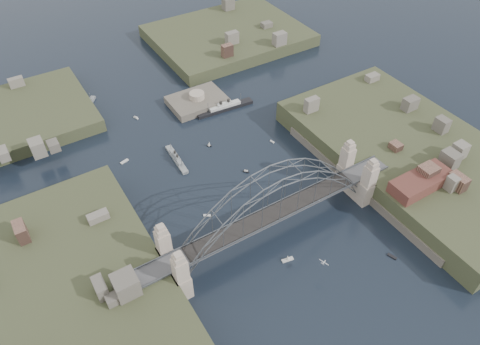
% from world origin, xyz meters
% --- Properties ---
extents(ground, '(500.00, 500.00, 0.00)m').
position_xyz_m(ground, '(0.00, 0.00, 0.00)').
color(ground, black).
rests_on(ground, ground).
extents(bridge, '(84.00, 13.80, 24.60)m').
position_xyz_m(bridge, '(0.00, 0.00, 12.32)').
color(bridge, '#4D4C4F').
rests_on(bridge, ground).
extents(shore_west, '(50.50, 90.00, 12.00)m').
position_xyz_m(shore_west, '(-57.32, 0.00, 1.97)').
color(shore_west, '#373C22').
rests_on(shore_west, ground).
extents(shore_east, '(50.50, 90.00, 12.00)m').
position_xyz_m(shore_east, '(57.32, 0.00, 1.97)').
color(shore_east, '#373C22').
rests_on(shore_east, ground).
extents(headland_nw, '(60.00, 45.00, 9.00)m').
position_xyz_m(headland_nw, '(-55.00, 95.00, 0.50)').
color(headland_nw, '#373C22').
rests_on(headland_nw, ground).
extents(headland_ne, '(70.00, 55.00, 9.50)m').
position_xyz_m(headland_ne, '(50.00, 110.00, 0.75)').
color(headland_ne, '#373C22').
rests_on(headland_ne, ground).
extents(fort_island, '(22.00, 16.00, 9.40)m').
position_xyz_m(fort_island, '(12.00, 70.00, -0.34)').
color(fort_island, '#564E43').
rests_on(fort_island, ground).
extents(wharf_shed, '(20.00, 8.00, 4.00)m').
position_xyz_m(wharf_shed, '(44.00, -14.00, 10.00)').
color(wharf_shed, '#592D26').
rests_on(wharf_shed, shore_east).
extents(finger_pier, '(4.00, 22.00, 1.40)m').
position_xyz_m(finger_pier, '(39.00, -28.00, 0.70)').
color(finger_pier, '#4D4C4F').
rests_on(finger_pier, ground).
extents(naval_cruiser_near, '(2.92, 15.94, 4.76)m').
position_xyz_m(naval_cruiser_near, '(-10.04, 43.71, 0.74)').
color(naval_cruiser_near, gray).
rests_on(naval_cruiser_near, ground).
extents(naval_cruiser_far, '(10.05, 11.96, 4.65)m').
position_xyz_m(naval_cruiser_far, '(-26.47, 91.12, 0.72)').
color(naval_cruiser_far, gray).
rests_on(naval_cruiser_far, ground).
extents(ocean_liner, '(23.92, 4.88, 5.83)m').
position_xyz_m(ocean_liner, '(19.57, 61.16, 0.90)').
color(ocean_liner, black).
rests_on(ocean_liner, ground).
extents(aeroplane, '(1.67, 2.90, 0.43)m').
position_xyz_m(aeroplane, '(2.95, -19.27, 5.76)').
color(aeroplane, silver).
extents(small_boat_a, '(2.31, 1.93, 0.45)m').
position_xyz_m(small_boat_a, '(-13.26, 15.78, 0.15)').
color(small_boat_a, silver).
rests_on(small_boat_a, ground).
extents(small_boat_b, '(1.85, 1.94, 1.43)m').
position_xyz_m(small_boat_b, '(7.38, 26.11, 0.29)').
color(small_boat_b, silver).
rests_on(small_boat_b, ground).
extents(small_boat_c, '(3.53, 1.72, 2.38)m').
position_xyz_m(small_boat_c, '(-1.90, -10.48, 0.69)').
color(small_boat_c, silver).
rests_on(small_boat_c, ground).
extents(small_boat_d, '(0.95, 1.96, 0.45)m').
position_xyz_m(small_boat_d, '(24.01, 34.56, 0.15)').
color(small_boat_d, silver).
rests_on(small_boat_d, ground).
extents(small_boat_e, '(3.19, 1.75, 0.45)m').
position_xyz_m(small_boat_e, '(-25.80, 52.64, 0.15)').
color(small_boat_e, silver).
rests_on(small_boat_e, ground).
extents(small_boat_f, '(1.60, 1.57, 2.38)m').
position_xyz_m(small_boat_f, '(3.37, 44.58, 1.01)').
color(small_boat_f, silver).
rests_on(small_boat_f, ground).
extents(small_boat_g, '(1.72, 2.87, 0.45)m').
position_xyz_m(small_boat_g, '(23.89, -25.13, 0.15)').
color(small_boat_g, silver).
rests_on(small_boat_g, ground).
extents(small_boat_h, '(1.42, 2.34, 1.43)m').
position_xyz_m(small_boat_h, '(-12.73, 74.23, 0.29)').
color(small_boat_h, silver).
rests_on(small_boat_h, ground).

